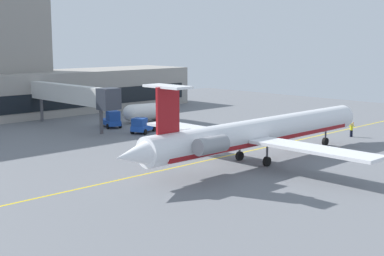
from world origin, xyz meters
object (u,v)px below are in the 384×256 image
(baggage_tug, at_px, (112,120))
(pushback_tractor, at_px, (142,126))
(marshaller, at_px, (351,129))
(regional_jet, at_px, (259,132))
(fuel_tank, at_px, (149,112))

(baggage_tug, distance_m, pushback_tractor, 6.27)
(baggage_tug, distance_m, marshaller, 31.11)
(regional_jet, relative_size, marshaller, 19.12)
(pushback_tractor, height_order, marshaller, pushback_tractor)
(pushback_tractor, bearing_deg, regional_jet, -96.48)
(fuel_tank, bearing_deg, regional_jet, -108.32)
(fuel_tank, height_order, marshaller, fuel_tank)
(baggage_tug, distance_m, fuel_tank, 6.91)
(marshaller, bearing_deg, baggage_tug, 122.40)
(pushback_tractor, distance_m, fuel_tank, 9.49)
(regional_jet, relative_size, pushback_tractor, 8.31)
(regional_jet, bearing_deg, baggage_tug, 85.37)
(baggage_tug, height_order, fuel_tank, fuel_tank)
(baggage_tug, xyz_separation_m, pushback_tractor, (0.17, -6.27, -0.11))
(pushback_tractor, xyz_separation_m, fuel_tank, (6.72, 6.68, 0.57))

